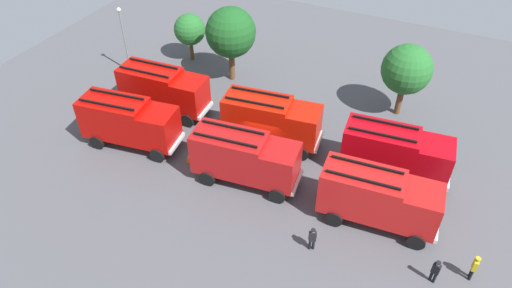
{
  "coord_description": "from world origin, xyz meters",
  "views": [
    {
      "loc": [
        10.73,
        -22.62,
        22.22
      ],
      "look_at": [
        0.0,
        0.0,
        1.4
      ],
      "focal_mm": 32.51,
      "sensor_mm": 36.0,
      "label": 1
    }
  ],
  "objects_px": {
    "fire_truck_0": "(129,121)",
    "fire_truck_3": "(163,88)",
    "firefighter_1": "(312,238)",
    "tree_2": "(407,70)",
    "firefighter_0": "(435,271)",
    "tree_1": "(231,33)",
    "fire_truck_4": "(271,119)",
    "fire_truck_2": "(378,197)",
    "traffic_cone_0": "(189,158)",
    "firefighter_2": "(474,267)",
    "fire_truck_1": "(245,157)",
    "fire_truck_5": "(395,152)",
    "lamppost": "(124,35)",
    "tree_0": "(190,30)"
  },
  "relations": [
    {
      "from": "fire_truck_0",
      "to": "fire_truck_3",
      "type": "height_order",
      "value": "same"
    },
    {
      "from": "firefighter_1",
      "to": "tree_2",
      "type": "bearing_deg",
      "value": -32.06
    },
    {
      "from": "firefighter_0",
      "to": "tree_1",
      "type": "bearing_deg",
      "value": 70.53
    },
    {
      "from": "fire_truck_0",
      "to": "fire_truck_4",
      "type": "xyz_separation_m",
      "value": [
        9.17,
        4.61,
        0.0
      ]
    },
    {
      "from": "fire_truck_2",
      "to": "traffic_cone_0",
      "type": "xyz_separation_m",
      "value": [
        -13.31,
        -0.13,
        -1.83
      ]
    },
    {
      "from": "firefighter_0",
      "to": "fire_truck_3",
      "type": "bearing_deg",
      "value": 87.88
    },
    {
      "from": "firefighter_2",
      "to": "fire_truck_4",
      "type": "bearing_deg",
      "value": -24.53
    },
    {
      "from": "fire_truck_1",
      "to": "fire_truck_5",
      "type": "distance_m",
      "value": 10.03
    },
    {
      "from": "fire_truck_1",
      "to": "traffic_cone_0",
      "type": "xyz_separation_m",
      "value": [
        -4.49,
        0.04,
        -1.83
      ]
    },
    {
      "from": "fire_truck_3",
      "to": "tree_2",
      "type": "height_order",
      "value": "tree_2"
    },
    {
      "from": "fire_truck_1",
      "to": "fire_truck_4",
      "type": "relative_size",
      "value": 1.0
    },
    {
      "from": "fire_truck_4",
      "to": "lamppost",
      "type": "height_order",
      "value": "lamppost"
    },
    {
      "from": "tree_1",
      "to": "traffic_cone_0",
      "type": "xyz_separation_m",
      "value": [
        2.43,
        -11.29,
        -4.17
      ]
    },
    {
      "from": "fire_truck_5",
      "to": "tree_1",
      "type": "xyz_separation_m",
      "value": [
        -15.75,
        6.57,
        2.34
      ]
    },
    {
      "from": "fire_truck_1",
      "to": "tree_0",
      "type": "xyz_separation_m",
      "value": [
        -12.06,
        12.84,
        0.88
      ]
    },
    {
      "from": "fire_truck_3",
      "to": "fire_truck_4",
      "type": "bearing_deg",
      "value": -3.94
    },
    {
      "from": "fire_truck_2",
      "to": "tree_1",
      "type": "bearing_deg",
      "value": 140.42
    },
    {
      "from": "fire_truck_0",
      "to": "tree_1",
      "type": "relative_size",
      "value": 1.12
    },
    {
      "from": "fire_truck_2",
      "to": "traffic_cone_0",
      "type": "height_order",
      "value": "fire_truck_2"
    },
    {
      "from": "firefighter_0",
      "to": "tree_0",
      "type": "distance_m",
      "value": 29.45
    },
    {
      "from": "tree_0",
      "to": "firefighter_2",
      "type": "bearing_deg",
      "value": -28.38
    },
    {
      "from": "fire_truck_3",
      "to": "fire_truck_5",
      "type": "xyz_separation_m",
      "value": [
        18.32,
        0.2,
        0.0
      ]
    },
    {
      "from": "tree_1",
      "to": "traffic_cone_0",
      "type": "height_order",
      "value": "tree_1"
    },
    {
      "from": "firefighter_1",
      "to": "tree_0",
      "type": "relative_size",
      "value": 0.38
    },
    {
      "from": "fire_truck_5",
      "to": "lamppost",
      "type": "distance_m",
      "value": 25.07
    },
    {
      "from": "tree_0",
      "to": "tree_1",
      "type": "relative_size",
      "value": 0.67
    },
    {
      "from": "fire_truck_1",
      "to": "firefighter_0",
      "type": "distance_m",
      "value": 13.19
    },
    {
      "from": "traffic_cone_0",
      "to": "firefighter_1",
      "type": "bearing_deg",
      "value": -18.51
    },
    {
      "from": "fire_truck_3",
      "to": "fire_truck_2",
      "type": "bearing_deg",
      "value": -17.21
    },
    {
      "from": "fire_truck_5",
      "to": "traffic_cone_0",
      "type": "bearing_deg",
      "value": -165.74
    },
    {
      "from": "fire_truck_3",
      "to": "firefighter_2",
      "type": "bearing_deg",
      "value": -18.06
    },
    {
      "from": "fire_truck_3",
      "to": "fire_truck_5",
      "type": "height_order",
      "value": "same"
    },
    {
      "from": "tree_1",
      "to": "tree_2",
      "type": "xyz_separation_m",
      "value": [
        14.58,
        1.04,
        -0.45
      ]
    },
    {
      "from": "firefighter_0",
      "to": "traffic_cone_0",
      "type": "relative_size",
      "value": 2.59
    },
    {
      "from": "tree_0",
      "to": "tree_1",
      "type": "xyz_separation_m",
      "value": [
        5.14,
        -1.52,
        1.46
      ]
    },
    {
      "from": "firefighter_2",
      "to": "tree_2",
      "type": "bearing_deg",
      "value": -65.27
    },
    {
      "from": "tree_0",
      "to": "lamppost",
      "type": "distance_m",
      "value": 5.98
    },
    {
      "from": "fire_truck_5",
      "to": "tree_2",
      "type": "height_order",
      "value": "tree_2"
    },
    {
      "from": "tree_1",
      "to": "tree_2",
      "type": "bearing_deg",
      "value": 4.1
    },
    {
      "from": "fire_truck_5",
      "to": "tree_2",
      "type": "bearing_deg",
      "value": 93.48
    },
    {
      "from": "fire_truck_4",
      "to": "fire_truck_5",
      "type": "bearing_deg",
      "value": -5.66
    },
    {
      "from": "fire_truck_0",
      "to": "tree_1",
      "type": "xyz_separation_m",
      "value": [
        2.38,
        11.41,
        2.34
      ]
    },
    {
      "from": "fire_truck_4",
      "to": "traffic_cone_0",
      "type": "distance_m",
      "value": 6.52
    },
    {
      "from": "fire_truck_5",
      "to": "tree_1",
      "type": "bearing_deg",
      "value": 152.13
    },
    {
      "from": "fire_truck_2",
      "to": "fire_truck_1",
      "type": "bearing_deg",
      "value": 176.84
    },
    {
      "from": "fire_truck_4",
      "to": "lamppost",
      "type": "relative_size",
      "value": 1.2
    },
    {
      "from": "traffic_cone_0",
      "to": "tree_0",
      "type": "bearing_deg",
      "value": 120.58
    },
    {
      "from": "tree_0",
      "to": "traffic_cone_0",
      "type": "xyz_separation_m",
      "value": [
        7.56,
        -12.8,
        -2.71
      ]
    },
    {
      "from": "tree_2",
      "to": "traffic_cone_0",
      "type": "bearing_deg",
      "value": -134.59
    },
    {
      "from": "fire_truck_1",
      "to": "fire_truck_3",
      "type": "relative_size",
      "value": 1.01
    }
  ]
}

